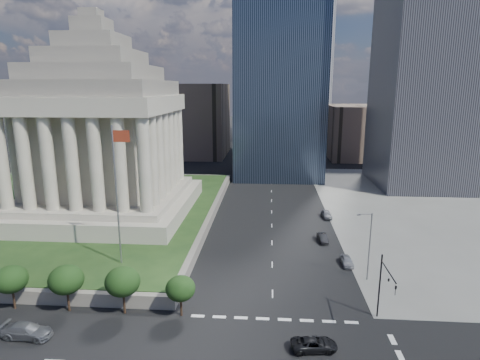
# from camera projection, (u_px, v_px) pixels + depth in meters

# --- Properties ---
(ground) EXTENTS (500.00, 500.00, 0.00)m
(ground) POSITION_uv_depth(u_px,v_px,m) (271.00, 171.00, 131.10)
(ground) COLOR black
(ground) RESTS_ON ground
(sidewalk_ne) EXTENTS (68.00, 90.00, 0.03)m
(sidewalk_ne) POSITION_uv_depth(u_px,v_px,m) (479.00, 211.00, 88.94)
(sidewalk_ne) COLOR slate
(sidewalk_ne) RESTS_ON ground
(plaza_terrace) EXTENTS (66.00, 70.00, 1.80)m
(plaza_terrace) POSITION_uv_depth(u_px,v_px,m) (61.00, 212.00, 85.55)
(plaza_terrace) COLOR #686159
(plaza_terrace) RESTS_ON ground
(plaza_lawn) EXTENTS (64.00, 68.00, 0.10)m
(plaza_lawn) POSITION_uv_depth(u_px,v_px,m) (60.00, 207.00, 85.34)
(plaza_lawn) COLOR #1D3817
(plaza_lawn) RESTS_ON plaza_terrace
(war_memorial) EXTENTS (34.00, 34.00, 39.00)m
(war_memorial) POSITION_uv_depth(u_px,v_px,m) (99.00, 116.00, 78.17)
(war_memorial) COLOR #9D9783
(war_memorial) RESTS_ON plaza_lawn
(flagpole) EXTENTS (2.52, 0.24, 20.00)m
(flagpole) POSITION_uv_depth(u_px,v_px,m) (117.00, 188.00, 55.87)
(flagpole) COLOR slate
(flagpole) RESTS_ON plaza_lawn
(midrise_glass) EXTENTS (26.00, 26.00, 60.00)m
(midrise_glass) POSITION_uv_depth(u_px,v_px,m) (280.00, 76.00, 119.29)
(midrise_glass) COLOR black
(midrise_glass) RESTS_ON ground
(building_filler_ne) EXTENTS (20.00, 30.00, 20.00)m
(building_filler_ne) POSITION_uv_depth(u_px,v_px,m) (354.00, 131.00, 155.67)
(building_filler_ne) COLOR #4F4336
(building_filler_ne) RESTS_ON ground
(building_filler_nw) EXTENTS (24.00, 30.00, 28.00)m
(building_filler_nw) POSITION_uv_depth(u_px,v_px,m) (196.00, 120.00, 159.21)
(building_filler_nw) COLOR #4F4336
(building_filler_nw) RESTS_ON ground
(traffic_signal_ne) EXTENTS (0.30, 5.74, 8.00)m
(traffic_signal_ne) POSITION_uv_depth(u_px,v_px,m) (385.00, 284.00, 45.18)
(traffic_signal_ne) COLOR black
(traffic_signal_ne) RESTS_ON ground
(street_lamp_north) EXTENTS (2.13, 0.22, 10.00)m
(street_lamp_north) POSITION_uv_depth(u_px,v_px,m) (369.00, 243.00, 56.01)
(street_lamp_north) COLOR slate
(street_lamp_north) RESTS_ON ground
(pickup_truck) EXTENTS (5.08, 2.81, 1.35)m
(pickup_truck) POSITION_uv_depth(u_px,v_px,m) (314.00, 344.00, 41.86)
(pickup_truck) COLOR black
(pickup_truck) RESTS_ON ground
(suv_grey) EXTENTS (2.54, 5.64, 1.60)m
(suv_grey) POSITION_uv_depth(u_px,v_px,m) (27.00, 331.00, 43.94)
(suv_grey) COLOR #56585D
(suv_grey) RESTS_ON ground
(parked_sedan_near) EXTENTS (4.11, 1.76, 1.38)m
(parked_sedan_near) POSITION_uv_depth(u_px,v_px,m) (347.00, 261.00, 61.87)
(parked_sedan_near) COLOR gray
(parked_sedan_near) RESTS_ON ground
(parked_sedan_mid) EXTENTS (4.21, 1.79, 1.35)m
(parked_sedan_mid) POSITION_uv_depth(u_px,v_px,m) (323.00, 238.00, 71.32)
(parked_sedan_mid) COLOR black
(parked_sedan_mid) RESTS_ON ground
(parked_sedan_far) EXTENTS (4.65, 2.16, 1.54)m
(parked_sedan_far) POSITION_uv_depth(u_px,v_px,m) (326.00, 214.00, 84.26)
(parked_sedan_far) COLOR slate
(parked_sedan_far) RESTS_ON ground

